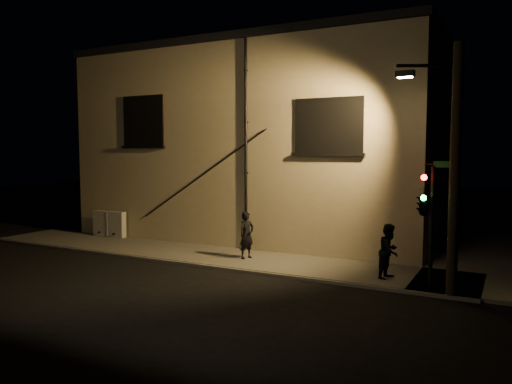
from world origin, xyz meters
The scene contains 8 objects.
ground centered at (0.00, 0.00, 0.00)m, with size 90.00×90.00×0.00m, color black.
sidewalk centered at (1.22, 4.39, 0.06)m, with size 21.00×16.00×0.12m.
building centered at (-3.00, 8.99, 4.40)m, with size 16.20×12.23×8.80m.
utility_cabinet centered at (-8.89, 2.70, 0.71)m, with size 1.78×0.30×1.17m, color #B9B7B0.
pedestrian_a centered at (-0.98, 1.48, 0.99)m, with size 0.63×0.41×1.73m, color black.
pedestrian_b centered at (4.32, 0.99, 0.97)m, with size 0.83×0.65×1.70m, color black.
traffic_signal centered at (5.39, 0.53, 2.59)m, with size 1.18×2.13×3.66m.
streetlamp_pole centered at (6.14, 0.13, 3.71)m, with size 2.02×1.39×6.96m.
Camera 1 is at (7.70, -14.42, 4.07)m, focal length 35.00 mm.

